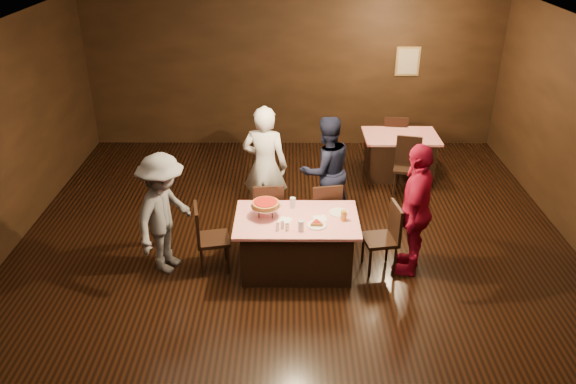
% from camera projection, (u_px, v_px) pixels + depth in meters
% --- Properties ---
extents(room, '(10.00, 10.04, 3.02)m').
position_uv_depth(room, '(295.00, 134.00, 6.15)').
color(room, black).
rests_on(room, ground).
extents(main_table, '(1.60, 1.00, 0.77)m').
position_uv_depth(main_table, '(296.00, 244.00, 7.41)').
color(main_table, red).
rests_on(main_table, ground).
extents(back_table, '(1.30, 0.90, 0.77)m').
position_uv_depth(back_table, '(399.00, 155.00, 10.02)').
color(back_table, red).
rests_on(back_table, ground).
extents(chair_far_left, '(0.46, 0.46, 0.95)m').
position_uv_depth(chair_far_left, '(268.00, 210.00, 8.04)').
color(chair_far_left, black).
rests_on(chair_far_left, ground).
extents(chair_far_right, '(0.49, 0.49, 0.95)m').
position_uv_depth(chair_far_right, '(324.00, 210.00, 8.03)').
color(chair_far_right, black).
rests_on(chair_far_right, ground).
extents(chair_end_left, '(0.49, 0.49, 0.95)m').
position_uv_depth(chair_end_left, '(213.00, 238.00, 7.37)').
color(chair_end_left, black).
rests_on(chair_end_left, ground).
extents(chair_end_right, '(0.48, 0.48, 0.95)m').
position_uv_depth(chair_end_right, '(380.00, 238.00, 7.36)').
color(chair_end_right, black).
rests_on(chair_end_right, ground).
extents(chair_back_near, '(0.50, 0.50, 0.95)m').
position_uv_depth(chair_back_near, '(407.00, 167.00, 9.36)').
color(chair_back_near, black).
rests_on(chair_back_near, ground).
extents(chair_back_far, '(0.47, 0.47, 0.95)m').
position_uv_depth(chair_back_far, '(394.00, 138.00, 10.52)').
color(chair_back_far, black).
rests_on(chair_back_far, ground).
extents(diner_white_jacket, '(0.75, 0.57, 1.85)m').
position_uv_depth(diner_white_jacket, '(265.00, 166.00, 8.31)').
color(diner_white_jacket, silver).
rests_on(diner_white_jacket, ground).
extents(diner_navy_hoodie, '(1.01, 0.91, 1.70)m').
position_uv_depth(diner_navy_hoodie, '(326.00, 171.00, 8.35)').
color(diner_navy_hoodie, black).
rests_on(diner_navy_hoodie, ground).
extents(diner_grey_knit, '(0.95, 1.22, 1.65)m').
position_uv_depth(diner_grey_knit, '(164.00, 214.00, 7.23)').
color(diner_grey_knit, slate).
rests_on(diner_grey_knit, ground).
extents(diner_red_shirt, '(0.77, 1.15, 1.81)m').
position_uv_depth(diner_red_shirt, '(416.00, 210.00, 7.17)').
color(diner_red_shirt, maroon).
rests_on(diner_red_shirt, ground).
extents(pizza_stand, '(0.38, 0.38, 0.22)m').
position_uv_depth(pizza_stand, '(266.00, 204.00, 7.20)').
color(pizza_stand, black).
rests_on(pizza_stand, main_table).
extents(plate_with_slice, '(0.25, 0.25, 0.06)m').
position_uv_depth(plate_with_slice, '(317.00, 224.00, 7.06)').
color(plate_with_slice, white).
rests_on(plate_with_slice, main_table).
extents(plate_empty, '(0.25, 0.25, 0.01)m').
position_uv_depth(plate_empty, '(338.00, 212.00, 7.36)').
color(plate_empty, white).
rests_on(plate_empty, main_table).
extents(glass_front_left, '(0.08, 0.08, 0.14)m').
position_uv_depth(glass_front_left, '(301.00, 226.00, 6.93)').
color(glass_front_left, silver).
rests_on(glass_front_left, main_table).
extents(glass_amber, '(0.08, 0.08, 0.14)m').
position_uv_depth(glass_amber, '(344.00, 216.00, 7.15)').
color(glass_amber, '#BF7F26').
rests_on(glass_amber, main_table).
extents(glass_back, '(0.08, 0.08, 0.14)m').
position_uv_depth(glass_back, '(293.00, 203.00, 7.47)').
color(glass_back, silver).
rests_on(glass_back, main_table).
extents(condiments, '(0.17, 0.10, 0.09)m').
position_uv_depth(condiments, '(282.00, 226.00, 6.96)').
color(condiments, silver).
rests_on(condiments, main_table).
extents(napkin_center, '(0.19, 0.19, 0.01)m').
position_uv_depth(napkin_center, '(320.00, 218.00, 7.23)').
color(napkin_center, white).
rests_on(napkin_center, main_table).
extents(napkin_left, '(0.21, 0.21, 0.01)m').
position_uv_depth(napkin_left, '(285.00, 220.00, 7.19)').
color(napkin_left, white).
rests_on(napkin_left, main_table).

